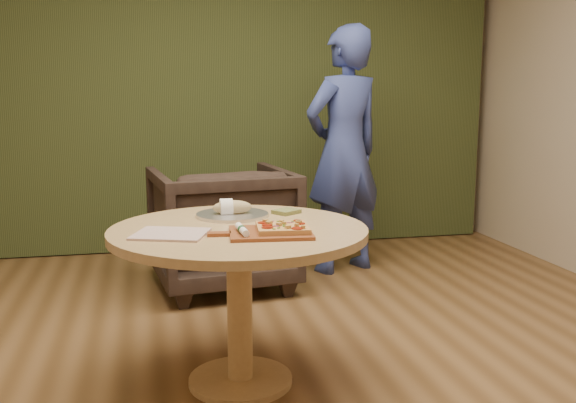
{
  "coord_description": "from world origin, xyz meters",
  "views": [
    {
      "loc": [
        -0.64,
        -2.64,
        1.36
      ],
      "look_at": [
        0.0,
        0.25,
        0.85
      ],
      "focal_mm": 40.0,
      "sensor_mm": 36.0,
      "label": 1
    }
  ],
  "objects_px": {
    "cutlery_roll": "(242,230)",
    "armchair": "(222,221)",
    "serving_tray": "(232,215)",
    "pedestal_table": "(239,258)",
    "bread_roll": "(230,208)",
    "pizza_paddle": "(268,233)",
    "person_standing": "(344,151)",
    "flatbread_pizza": "(283,227)"
  },
  "relations": [
    {
      "from": "cutlery_roll",
      "to": "armchair",
      "type": "height_order",
      "value": "armchair"
    },
    {
      "from": "cutlery_roll",
      "to": "armchair",
      "type": "distance_m",
      "value": 1.76
    },
    {
      "from": "armchair",
      "to": "serving_tray",
      "type": "bearing_deg",
      "value": 78.87
    },
    {
      "from": "pedestal_table",
      "to": "armchair",
      "type": "height_order",
      "value": "armchair"
    },
    {
      "from": "bread_roll",
      "to": "armchair",
      "type": "distance_m",
      "value": 1.32
    },
    {
      "from": "serving_tray",
      "to": "bread_roll",
      "type": "bearing_deg",
      "value": -180.0
    },
    {
      "from": "pedestal_table",
      "to": "armchair",
      "type": "xyz_separation_m",
      "value": [
        0.1,
        1.54,
        -0.14
      ]
    },
    {
      "from": "cutlery_roll",
      "to": "serving_tray",
      "type": "xyz_separation_m",
      "value": [
        0.02,
        0.45,
        -0.02
      ]
    },
    {
      "from": "pizza_paddle",
      "to": "armchair",
      "type": "relative_size",
      "value": 0.49
    },
    {
      "from": "pedestal_table",
      "to": "person_standing",
      "type": "xyz_separation_m",
      "value": [
        1.05,
        1.76,
        0.31
      ]
    },
    {
      "from": "pedestal_table",
      "to": "pizza_paddle",
      "type": "xyz_separation_m",
      "value": [
        0.1,
        -0.17,
        0.15
      ]
    },
    {
      "from": "pizza_paddle",
      "to": "flatbread_pizza",
      "type": "height_order",
      "value": "flatbread_pizza"
    },
    {
      "from": "pedestal_table",
      "to": "cutlery_roll",
      "type": "bearing_deg",
      "value": -93.6
    },
    {
      "from": "bread_roll",
      "to": "flatbread_pizza",
      "type": "bearing_deg",
      "value": -68.91
    },
    {
      "from": "bread_roll",
      "to": "person_standing",
      "type": "bearing_deg",
      "value": 54.84
    },
    {
      "from": "cutlery_roll",
      "to": "person_standing",
      "type": "distance_m",
      "value": 2.22
    },
    {
      "from": "pizza_paddle",
      "to": "cutlery_roll",
      "type": "distance_m",
      "value": 0.12
    },
    {
      "from": "cutlery_roll",
      "to": "pedestal_table",
      "type": "bearing_deg",
      "value": 83.73
    },
    {
      "from": "pizza_paddle",
      "to": "pedestal_table",
      "type": "bearing_deg",
      "value": 126.47
    },
    {
      "from": "serving_tray",
      "to": "cutlery_roll",
      "type": "bearing_deg",
      "value": -92.5
    },
    {
      "from": "serving_tray",
      "to": "pedestal_table",
      "type": "bearing_deg",
      "value": -91.74
    },
    {
      "from": "flatbread_pizza",
      "to": "cutlery_roll",
      "type": "relative_size",
      "value": 1.21
    },
    {
      "from": "cutlery_roll",
      "to": "bread_roll",
      "type": "bearing_deg",
      "value": 85.94
    },
    {
      "from": "cutlery_roll",
      "to": "serving_tray",
      "type": "relative_size",
      "value": 0.56
    },
    {
      "from": "armchair",
      "to": "flatbread_pizza",
      "type": "bearing_deg",
      "value": 85.28
    },
    {
      "from": "person_standing",
      "to": "flatbread_pizza",
      "type": "bearing_deg",
      "value": 44.28
    },
    {
      "from": "flatbread_pizza",
      "to": "armchair",
      "type": "bearing_deg",
      "value": 92.22
    },
    {
      "from": "person_standing",
      "to": "pizza_paddle",
      "type": "bearing_deg",
      "value": 42.74
    },
    {
      "from": "pizza_paddle",
      "to": "bread_roll",
      "type": "bearing_deg",
      "value": 109.09
    },
    {
      "from": "flatbread_pizza",
      "to": "bread_roll",
      "type": "xyz_separation_m",
      "value": [
        -0.17,
        0.44,
        0.02
      ]
    },
    {
      "from": "person_standing",
      "to": "bread_roll",
      "type": "bearing_deg",
      "value": 33.73
    },
    {
      "from": "pedestal_table",
      "to": "bread_roll",
      "type": "height_order",
      "value": "bread_roll"
    },
    {
      "from": "bread_roll",
      "to": "person_standing",
      "type": "xyz_separation_m",
      "value": [
        1.05,
        1.5,
        0.12
      ]
    },
    {
      "from": "serving_tray",
      "to": "armchair",
      "type": "height_order",
      "value": "armchair"
    },
    {
      "from": "armchair",
      "to": "person_standing",
      "type": "xyz_separation_m",
      "value": [
        0.95,
        0.22,
        0.45
      ]
    },
    {
      "from": "bread_roll",
      "to": "armchair",
      "type": "height_order",
      "value": "armchair"
    },
    {
      "from": "pizza_paddle",
      "to": "serving_tray",
      "type": "relative_size",
      "value": 1.29
    },
    {
      "from": "serving_tray",
      "to": "bread_roll",
      "type": "distance_m",
      "value": 0.04
    },
    {
      "from": "armchair",
      "to": "person_standing",
      "type": "height_order",
      "value": "person_standing"
    },
    {
      "from": "armchair",
      "to": "pedestal_table",
      "type": "bearing_deg",
      "value": 79.3
    },
    {
      "from": "flatbread_pizza",
      "to": "armchair",
      "type": "relative_size",
      "value": 0.26
    },
    {
      "from": "pizza_paddle",
      "to": "serving_tray",
      "type": "bearing_deg",
      "value": 107.99
    }
  ]
}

